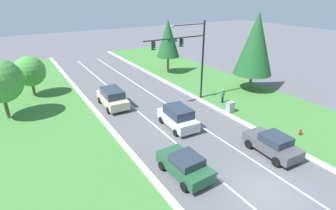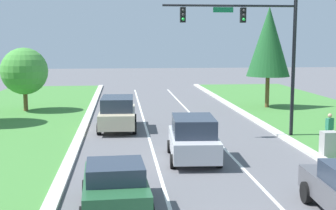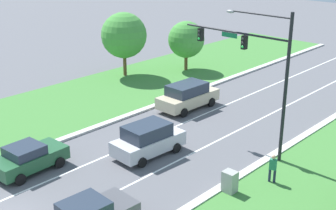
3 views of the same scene
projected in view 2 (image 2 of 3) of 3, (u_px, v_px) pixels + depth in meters
name	position (u px, v px, depth m)	size (l,w,h in m)	color
traffic_signal_mast	(260.00, 33.00, 25.47)	(7.40, 0.41, 8.82)	black
champagne_suv	(118.00, 113.00, 28.30)	(2.39, 5.16, 2.00)	beige
silver_suv	(193.00, 138.00, 21.09)	(2.41, 4.63, 1.99)	silver
forest_sedan	(115.00, 186.00, 14.77)	(2.31, 4.28, 1.62)	#235633
utility_cabinet	(329.00, 145.00, 21.52)	(0.70, 0.60, 1.23)	#9E9E99
pedestrian	(329.00, 128.00, 23.91)	(0.43, 0.34, 1.69)	#232842
conifer_near_right_tree	(269.00, 42.00, 36.58)	(3.39, 3.39, 7.99)	brown
oak_near_left_tree	(24.00, 71.00, 35.04)	(3.51, 3.51, 4.84)	brown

